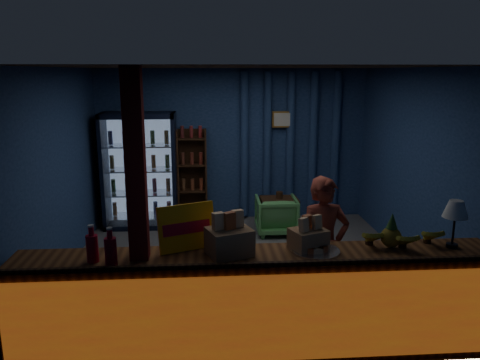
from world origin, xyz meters
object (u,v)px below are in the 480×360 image
at_px(table_lamp, 456,211).
at_px(green_chair, 276,215).
at_px(pastry_tray, 316,250).
at_px(shopkeeper, 324,247).

bearing_deg(table_lamp, green_chair, 110.24).
bearing_deg(pastry_tray, green_chair, 87.69).
height_order(shopkeeper, table_lamp, shopkeeper).
bearing_deg(green_chair, pastry_tray, 88.41).
xyz_separation_m(shopkeeper, green_chair, (-0.11, 2.57, -0.45)).
distance_m(green_chair, table_lamp, 3.52).
height_order(shopkeeper, pastry_tray, shopkeeper).
distance_m(green_chair, pastry_tray, 3.27).
relative_size(pastry_tray, table_lamp, 0.97).
bearing_deg(pastry_tray, table_lamp, 1.38).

